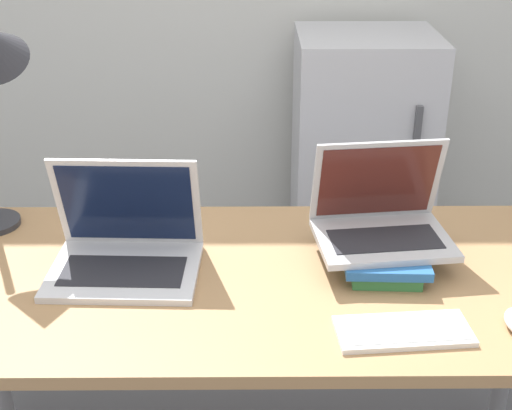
# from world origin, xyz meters

# --- Properties ---
(desk) EXTENTS (1.64, 0.71, 0.74)m
(desk) POSITION_xyz_m (0.00, 0.36, 0.66)
(desk) COLOR #9E754C
(desk) RESTS_ON ground_plane
(laptop_left) EXTENTS (0.35, 0.27, 0.26)m
(laptop_left) POSITION_xyz_m (-0.29, 0.39, 0.79)
(laptop_left) COLOR silver
(laptop_left) RESTS_ON desk
(book_stack) EXTENTS (0.20, 0.28, 0.05)m
(book_stack) POSITION_xyz_m (0.31, 0.41, 0.77)
(book_stack) COLOR #33753D
(book_stack) RESTS_ON desk
(laptop_on_books) EXTENTS (0.33, 0.26, 0.23)m
(laptop_on_books) POSITION_xyz_m (0.30, 0.44, 0.84)
(laptop_on_books) COLOR #B2B2B7
(laptop_on_books) RESTS_ON book_stack
(wireless_keyboard) EXTENTS (0.28, 0.14, 0.01)m
(wireless_keyboard) POSITION_xyz_m (0.31, 0.13, 0.75)
(wireless_keyboard) COLOR white
(wireless_keyboard) RESTS_ON desk
(mini_fridge) EXTENTS (0.53, 0.49, 1.01)m
(mini_fridge) POSITION_xyz_m (0.44, 1.63, 0.50)
(mini_fridge) COLOR silver
(mini_fridge) RESTS_ON ground_plane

